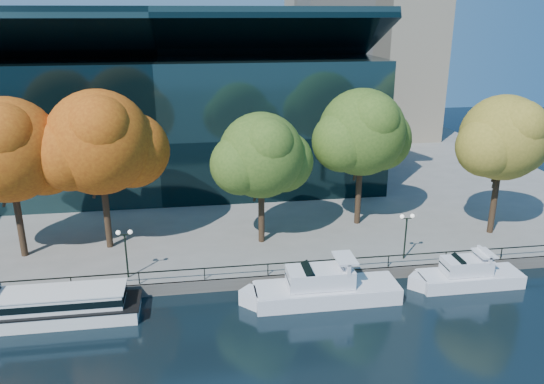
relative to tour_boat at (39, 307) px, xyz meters
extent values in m
plane|color=black|center=(11.67, -0.62, -1.16)|extent=(160.00, 160.00, 0.00)
cube|color=slate|center=(11.67, 35.88, -0.66)|extent=(90.00, 67.00, 1.00)
cube|color=#47443F|center=(11.67, 2.43, -0.66)|extent=(90.00, 0.25, 1.00)
cube|color=black|center=(11.67, 2.63, 0.79)|extent=(88.20, 0.08, 0.08)
cube|color=black|center=(11.67, 2.63, 0.29)|extent=(0.07, 0.07, 0.90)
cube|color=black|center=(7.67, 31.38, 6.84)|extent=(50.00, 24.00, 16.00)
cube|color=black|center=(7.67, 27.38, 16.34)|extent=(50.00, 17.14, 7.86)
cube|color=silver|center=(0.33, 0.00, -0.65)|extent=(12.99, 3.16, 1.02)
cube|color=black|center=(0.33, 0.00, -0.12)|extent=(13.25, 3.22, 0.11)
cube|color=silver|center=(0.79, 0.00, 0.46)|extent=(10.14, 2.59, 1.11)
cube|color=black|center=(0.79, 0.00, 0.51)|extent=(10.27, 2.65, 0.51)
cube|color=silver|center=(0.79, 0.00, 1.06)|extent=(10.40, 2.71, 0.09)
cube|color=white|center=(20.77, -0.21, -0.54)|extent=(10.98, 3.14, 1.25)
cube|color=white|center=(15.28, -0.21, -0.54)|extent=(2.40, 2.40, 1.25)
cube|color=white|center=(20.77, -0.21, 0.11)|extent=(10.76, 3.07, 0.08)
cube|color=white|center=(20.22, -0.21, 0.87)|extent=(4.94, 2.35, 1.36)
cube|color=black|center=(18.80, -0.21, 0.98)|extent=(2.16, 2.26, 1.71)
cube|color=white|center=(22.09, -0.21, 1.87)|extent=(0.26, 2.45, 0.84)
cube|color=white|center=(22.09, -0.21, 2.29)|extent=(1.46, 2.45, 0.16)
cube|color=white|center=(32.71, 0.37, -0.61)|extent=(8.26, 2.57, 1.10)
cube|color=white|center=(28.58, 0.37, -0.61)|extent=(2.03, 2.03, 1.10)
cube|color=white|center=(32.71, 0.37, -0.04)|extent=(8.10, 2.52, 0.07)
cube|color=white|center=(32.30, 0.37, 0.63)|extent=(3.72, 1.93, 1.19)
cube|color=black|center=(31.22, 0.37, 0.72)|extent=(1.68, 1.85, 1.39)
cube|color=white|center=(33.70, 0.37, 1.50)|extent=(0.23, 2.01, 0.73)
cube|color=white|center=(33.70, 0.37, 1.59)|extent=(1.29, 2.01, 0.14)
cylinder|color=black|center=(-3.53, 9.30, 3.57)|extent=(0.56, 0.56, 7.48)
cylinder|color=black|center=(-3.03, 9.50, 6.51)|extent=(1.19, 1.80, 3.74)
cylinder|color=black|center=(-3.93, 9.00, 6.25)|extent=(1.09, 1.24, 3.34)
sphere|color=#91320B|center=(-3.53, 9.30, 9.18)|extent=(8.55, 8.55, 8.55)
sphere|color=#91320B|center=(-1.18, 10.58, 8.11)|extent=(6.41, 6.41, 6.41)
sphere|color=#91320B|center=(-3.10, 7.59, 10.68)|extent=(5.13, 5.13, 5.13)
cylinder|color=black|center=(3.49, 10.07, 3.65)|extent=(0.56, 0.56, 7.63)
cylinder|color=black|center=(3.99, 10.27, 6.65)|extent=(1.21, 1.83, 3.82)
cylinder|color=black|center=(3.09, 9.77, 6.38)|extent=(1.11, 1.26, 3.41)
sphere|color=#91320B|center=(3.49, 10.07, 9.38)|extent=(8.84, 8.84, 8.84)
sphere|color=#91320B|center=(5.92, 11.39, 8.27)|extent=(6.63, 6.63, 6.63)
sphere|color=#91320B|center=(1.28, 9.18, 8.71)|extent=(6.19, 6.19, 6.19)
sphere|color=#91320B|center=(3.93, 8.30, 10.92)|extent=(5.30, 5.30, 5.30)
cylinder|color=black|center=(17.03, 9.23, 3.08)|extent=(0.56, 0.56, 6.49)
cylinder|color=black|center=(17.53, 9.43, 5.63)|extent=(1.08, 1.61, 3.26)
cylinder|color=black|center=(16.63, 8.93, 5.40)|extent=(0.99, 1.12, 2.91)
sphere|color=#355319|center=(17.03, 9.23, 7.95)|extent=(7.47, 7.47, 7.47)
sphere|color=#355319|center=(19.09, 10.35, 7.01)|extent=(5.61, 5.61, 5.61)
sphere|color=#355319|center=(15.16, 8.48, 7.39)|extent=(5.23, 5.23, 5.23)
sphere|color=#355319|center=(17.41, 7.74, 9.25)|extent=(4.48, 4.48, 4.48)
cylinder|color=black|center=(26.98, 12.23, 3.50)|extent=(0.56, 0.56, 7.33)
cylinder|color=black|center=(27.48, 12.43, 6.38)|extent=(1.17, 1.77, 3.67)
cylinder|color=black|center=(26.58, 11.93, 6.12)|extent=(1.08, 1.22, 3.28)
sphere|color=#355319|center=(26.98, 12.23, 9.00)|extent=(8.20, 8.20, 8.20)
sphere|color=#355319|center=(29.23, 13.46, 7.98)|extent=(6.15, 6.15, 6.15)
sphere|color=#355319|center=(24.93, 11.41, 8.39)|extent=(5.74, 5.74, 5.74)
sphere|color=#355319|center=(27.39, 10.58, 10.44)|extent=(4.92, 4.92, 4.92)
cylinder|color=black|center=(38.80, 8.08, 3.51)|extent=(0.56, 0.56, 7.34)
cylinder|color=black|center=(39.30, 8.28, 6.39)|extent=(1.17, 1.77, 3.68)
cylinder|color=black|center=(38.40, 7.78, 6.13)|extent=(1.08, 1.22, 3.29)
sphere|color=olive|center=(38.80, 8.08, 9.02)|extent=(7.69, 7.69, 7.69)
sphere|color=olive|center=(40.91, 9.23, 8.05)|extent=(5.77, 5.77, 5.77)
sphere|color=olive|center=(36.87, 7.31, 8.44)|extent=(5.38, 5.38, 5.38)
sphere|color=olive|center=(39.18, 6.54, 10.36)|extent=(4.61, 4.61, 4.61)
cylinder|color=black|center=(5.71, 3.88, 1.64)|extent=(0.14, 0.14, 3.60)
cube|color=black|center=(5.71, 3.88, 3.49)|extent=(0.90, 0.06, 0.06)
sphere|color=white|center=(5.26, 3.88, 3.69)|extent=(0.36, 0.36, 0.36)
sphere|color=white|center=(6.16, 3.88, 3.69)|extent=(0.36, 0.36, 0.36)
cylinder|color=black|center=(28.52, 3.88, 1.64)|extent=(0.14, 0.14, 3.60)
cube|color=black|center=(28.52, 3.88, 3.49)|extent=(0.90, 0.06, 0.06)
sphere|color=white|center=(28.07, 3.88, 3.69)|extent=(0.36, 0.36, 0.36)
sphere|color=white|center=(28.97, 3.88, 3.69)|extent=(0.36, 0.36, 0.36)
camera|label=1|loc=(11.39, -34.83, 19.70)|focal=35.00mm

